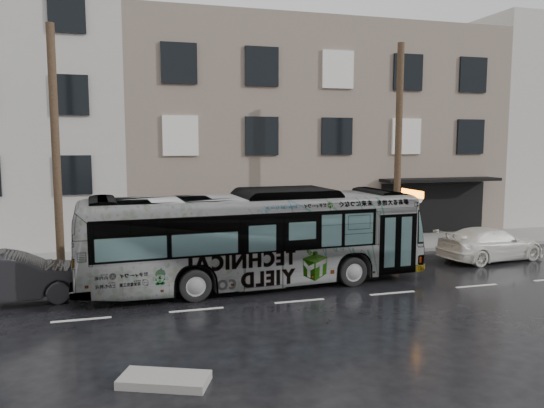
{
  "coord_description": "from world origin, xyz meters",
  "views": [
    {
      "loc": [
        -5.17,
        -17.64,
        4.9
      ],
      "look_at": [
        0.52,
        2.5,
        2.46
      ],
      "focal_mm": 35.0,
      "sensor_mm": 36.0,
      "label": 1
    }
  ],
  "objects_px": {
    "utility_pole_rear": "(56,149)",
    "sign_post": "(418,222)",
    "dark_sedan": "(10,278)",
    "bus": "(254,238)",
    "white_sedan": "(490,244)",
    "utility_pole_front": "(398,148)"
  },
  "relations": [
    {
      "from": "utility_pole_front",
      "to": "utility_pole_rear",
      "type": "xyz_separation_m",
      "value": [
        -14.0,
        0.0,
        0.0
      ]
    },
    {
      "from": "utility_pole_rear",
      "to": "sign_post",
      "type": "xyz_separation_m",
      "value": [
        15.1,
        0.0,
        -3.3
      ]
    },
    {
      "from": "utility_pole_rear",
      "to": "bus",
      "type": "height_order",
      "value": "utility_pole_rear"
    },
    {
      "from": "utility_pole_rear",
      "to": "bus",
      "type": "distance_m",
      "value": 8.09
    },
    {
      "from": "white_sedan",
      "to": "dark_sedan",
      "type": "relative_size",
      "value": 1.0
    },
    {
      "from": "sign_post",
      "to": "dark_sedan",
      "type": "height_order",
      "value": "sign_post"
    },
    {
      "from": "utility_pole_front",
      "to": "white_sedan",
      "type": "distance_m",
      "value": 5.57
    },
    {
      "from": "utility_pole_rear",
      "to": "bus",
      "type": "xyz_separation_m",
      "value": [
        6.6,
        -3.6,
        -3.0
      ]
    },
    {
      "from": "utility_pole_front",
      "to": "utility_pole_rear",
      "type": "distance_m",
      "value": 14.0
    },
    {
      "from": "sign_post",
      "to": "bus",
      "type": "xyz_separation_m",
      "value": [
        -8.5,
        -3.6,
        0.3
      ]
    },
    {
      "from": "dark_sedan",
      "to": "white_sedan",
      "type": "bearing_deg",
      "value": -93.65
    },
    {
      "from": "sign_post",
      "to": "bus",
      "type": "bearing_deg",
      "value": -157.06
    },
    {
      "from": "white_sedan",
      "to": "dark_sedan",
      "type": "xyz_separation_m",
      "value": [
        -18.12,
        -1.04,
        0.09
      ]
    },
    {
      "from": "utility_pole_rear",
      "to": "dark_sedan",
      "type": "distance_m",
      "value": 5.34
    },
    {
      "from": "utility_pole_rear",
      "to": "white_sedan",
      "type": "distance_m",
      "value": 17.66
    },
    {
      "from": "bus",
      "to": "white_sedan",
      "type": "xyz_separation_m",
      "value": [
        10.43,
        1.13,
        -0.97
      ]
    },
    {
      "from": "bus",
      "to": "white_sedan",
      "type": "distance_m",
      "value": 10.54
    },
    {
      "from": "utility_pole_front",
      "to": "sign_post",
      "type": "distance_m",
      "value": 3.48
    },
    {
      "from": "utility_pole_rear",
      "to": "dark_sedan",
      "type": "xyz_separation_m",
      "value": [
        -1.09,
        -3.52,
        -3.87
      ]
    },
    {
      "from": "sign_post",
      "to": "white_sedan",
      "type": "relative_size",
      "value": 0.51
    },
    {
      "from": "dark_sedan",
      "to": "bus",
      "type": "bearing_deg",
      "value": -97.57
    },
    {
      "from": "utility_pole_rear",
      "to": "sign_post",
      "type": "distance_m",
      "value": 15.46
    }
  ]
}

